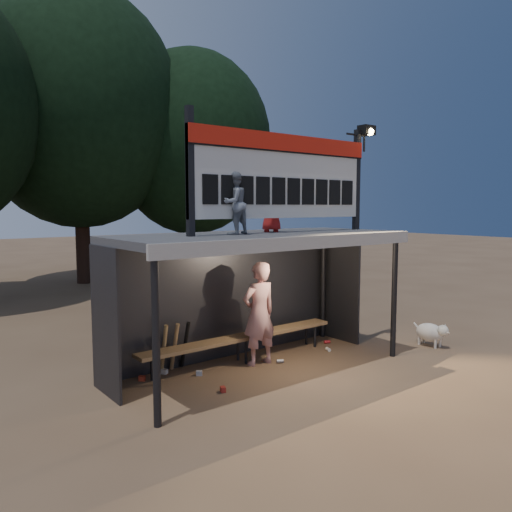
{
  "coord_description": "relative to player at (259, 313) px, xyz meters",
  "views": [
    {
      "loc": [
        -5.16,
        -6.42,
        2.77
      ],
      "look_at": [
        0.2,
        0.4,
        1.9
      ],
      "focal_mm": 35.0,
      "sensor_mm": 36.0,
      "label": 1
    }
  ],
  "objects": [
    {
      "name": "dugout_shelter",
      "position": [
        -0.16,
        -0.02,
        0.94
      ],
      "size": [
        5.1,
        2.08,
        2.32
      ],
      "color": "#3E3E40",
      "rests_on": "ground"
    },
    {
      "name": "bench",
      "position": [
        -0.16,
        0.28,
        -0.47
      ],
      "size": [
        4.0,
        0.35,
        0.48
      ],
      "color": "olive",
      "rests_on": "ground"
    },
    {
      "name": "child_a",
      "position": [
        -0.73,
        -0.29,
        1.91
      ],
      "size": [
        0.54,
        0.46,
        0.98
      ],
      "primitive_type": "imported",
      "rotation": [
        0.0,
        0.0,
        3.35
      ],
      "color": "slate",
      "rests_on": "dugout_shelter"
    },
    {
      "name": "player",
      "position": [
        0.0,
        0.0,
        0.0
      ],
      "size": [
        0.67,
        0.45,
        1.81
      ],
      "primitive_type": "imported",
      "rotation": [
        0.0,
        0.0,
        3.11
      ],
      "color": "silver",
      "rests_on": "ground"
    },
    {
      "name": "scoreboard_assembly",
      "position": [
        0.39,
        -0.28,
        2.42
      ],
      "size": [
        4.1,
        0.27,
        1.99
      ],
      "color": "black",
      "rests_on": "dugout_shelter"
    },
    {
      "name": "tree_right",
      "position": [
        4.84,
        10.23,
        4.28
      ],
      "size": [
        6.08,
        6.08,
        8.72
      ],
      "color": "#322416",
      "rests_on": "ground"
    },
    {
      "name": "child_b",
      "position": [
        0.26,
        -0.02,
        1.85
      ],
      "size": [
        0.51,
        0.45,
        0.88
      ],
      "primitive_type": "imported",
      "rotation": [
        0.0,
        0.0,
        2.65
      ],
      "color": "#A71B19",
      "rests_on": "dugout_shelter"
    },
    {
      "name": "bats",
      "position": [
        -1.37,
        0.55,
        -0.48
      ],
      "size": [
        0.47,
        0.32,
        0.84
      ],
      "color": "#9F7C4A",
      "rests_on": "ground"
    },
    {
      "name": "ground",
      "position": [
        -0.16,
        -0.27,
        -0.91
      ],
      "size": [
        80.0,
        80.0,
        0.0
      ],
      "primitive_type": "plane",
      "color": "brown",
      "rests_on": "ground"
    },
    {
      "name": "tree_mid",
      "position": [
        0.84,
        11.23,
        5.26
      ],
      "size": [
        7.22,
        7.22,
        10.36
      ],
      "color": "black",
      "rests_on": "ground"
    },
    {
      "name": "dog",
      "position": [
        3.39,
        -1.23,
        -0.63
      ],
      "size": [
        0.36,
        0.81,
        0.49
      ],
      "color": "silver",
      "rests_on": "ground"
    },
    {
      "name": "litter",
      "position": [
        -0.36,
        0.04,
        -0.87
      ],
      "size": [
        4.02,
        1.39,
        0.08
      ],
      "color": "#A0241B",
      "rests_on": "ground"
    }
  ]
}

